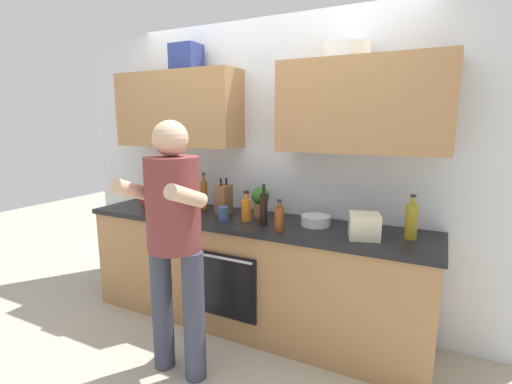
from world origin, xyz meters
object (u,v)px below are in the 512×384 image
(grocery_bag_crisps, at_px, (154,196))
(bottle_wine, at_px, (181,196))
(cup_tea, at_px, (224,213))
(potted_herb, at_px, (260,200))
(bottle_soy, at_px, (264,208))
(bottle_soda, at_px, (167,205))
(bottle_vinegar, at_px, (279,218))
(grocery_bag_rice, at_px, (364,226))
(bottle_hotsauce, at_px, (179,201))
(bottle_syrup, at_px, (204,195))
(mixing_bowl, at_px, (316,220))
(bottle_juice, at_px, (246,209))
(knife_block, at_px, (224,199))
(bottle_oil, at_px, (411,221))
(person_standing, at_px, (174,230))

(grocery_bag_crisps, bearing_deg, bottle_wine, -4.64)
(cup_tea, bearing_deg, potted_herb, 45.77)
(bottle_soy, bearing_deg, bottle_soda, -176.66)
(bottle_vinegar, relative_size, potted_herb, 0.94)
(grocery_bag_rice, bearing_deg, bottle_vinegar, -168.45)
(bottle_hotsauce, distance_m, bottle_wine, 0.14)
(bottle_soda, xyz_separation_m, grocery_bag_crisps, (-0.36, 0.24, -0.00))
(bottle_hotsauce, distance_m, bottle_syrup, 0.24)
(bottle_soda, bearing_deg, bottle_vinegar, -2.20)
(bottle_vinegar, xyz_separation_m, mixing_bowl, (0.18, 0.27, -0.06))
(bottle_juice, xyz_separation_m, grocery_bag_rice, (0.91, -0.03, -0.01))
(bottle_syrup, bearing_deg, knife_block, -13.90)
(bottle_syrup, height_order, cup_tea, bottle_syrup)
(bottle_soda, xyz_separation_m, potted_herb, (0.74, 0.28, 0.06))
(bottle_vinegar, xyz_separation_m, grocery_bag_rice, (0.57, 0.12, -0.01))
(bottle_vinegar, height_order, bottle_oil, bottle_oil)
(bottle_wine, distance_m, potted_herb, 0.76)
(bottle_wine, height_order, grocery_bag_rice, bottle_wine)
(mixing_bowl, bearing_deg, bottle_soda, -169.60)
(bottle_oil, distance_m, cup_tea, 1.38)
(person_standing, bearing_deg, bottle_syrup, 113.65)
(grocery_bag_crisps, bearing_deg, grocery_bag_rice, -4.70)
(bottle_wine, bearing_deg, mixing_bowl, 0.70)
(bottle_vinegar, relative_size, grocery_bag_crisps, 1.24)
(bottle_soda, xyz_separation_m, bottle_juice, (0.70, 0.11, 0.02))
(cup_tea, bearing_deg, bottle_oil, 5.83)
(bottle_hotsauce, xyz_separation_m, bottle_wine, (-0.08, 0.12, 0.02))
(knife_block, distance_m, potted_herb, 0.33)
(bottle_hotsauce, bearing_deg, person_standing, -53.88)
(mixing_bowl, height_order, grocery_bag_rice, grocery_bag_rice)
(knife_block, relative_size, grocery_bag_rice, 1.55)
(person_standing, xyz_separation_m, potted_herb, (0.17, 0.89, 0.05))
(bottle_soy, distance_m, grocery_bag_crisps, 1.26)
(bottle_vinegar, height_order, grocery_bag_crisps, bottle_vinegar)
(person_standing, height_order, bottle_hotsauce, person_standing)
(person_standing, relative_size, grocery_bag_crisps, 9.03)
(person_standing, bearing_deg, potted_herb, 79.28)
(bottle_wine, xyz_separation_m, bottle_juice, (0.72, -0.10, -0.02))
(bottle_soy, distance_m, bottle_juice, 0.19)
(bottle_soy, xyz_separation_m, cup_tea, (-0.36, 0.01, -0.08))
(bottle_soy, distance_m, bottle_vinegar, 0.19)
(bottle_oil, relative_size, knife_block, 0.99)
(bottle_soy, bearing_deg, bottle_vinegar, -28.79)
(bottle_juice, height_order, knife_block, knife_block)
(bottle_soda, xyz_separation_m, knife_block, (0.42, 0.24, 0.04))
(person_standing, xyz_separation_m, bottle_soy, (0.31, 0.66, 0.04))
(mixing_bowl, bearing_deg, potted_herb, 173.34)
(grocery_bag_rice, bearing_deg, cup_tea, -179.18)
(bottle_wine, bearing_deg, cup_tea, -15.51)
(mixing_bowl, bearing_deg, person_standing, -128.33)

